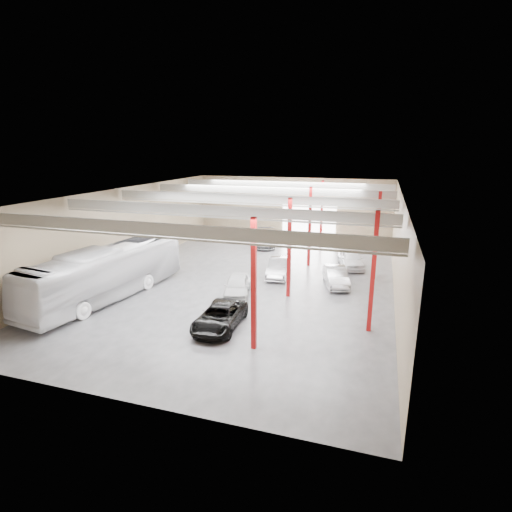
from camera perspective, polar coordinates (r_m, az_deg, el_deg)
The scene contains 8 objects.
depot_shell at distance 30.62m, azimuth -0.86°, elevation 5.36°, with size 22.12×32.12×7.06m.
coach_bus at distance 29.61m, azimuth -20.59°, elevation -2.28°, with size 3.05×13.04×3.63m, color white.
black_sedan at distance 23.69m, azimuth -5.18°, elevation -8.62°, with size 2.26×4.90×1.36m, color black.
car_row_a at distance 28.46m, azimuth -2.71°, elevation -4.28°, with size 1.73×4.30×1.46m, color silver.
car_row_b at distance 32.70m, azimuth 3.27°, elevation -1.65°, with size 1.57×4.51×1.49m, color #A2A1A6.
car_row_c at distance 42.85m, azimuth 1.30°, elevation 2.53°, with size 2.21×5.44×1.58m, color slate.
car_right_near at distance 31.12m, azimuth 11.33°, elevation -2.87°, with size 1.52×4.36×1.44m, color #A0A0A4.
car_right_far at distance 36.02m, azimuth 13.39°, elevation -0.42°, with size 1.79×4.44×1.51m, color white.
Camera 1 is at (9.65, -28.14, 10.26)m, focal length 28.00 mm.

